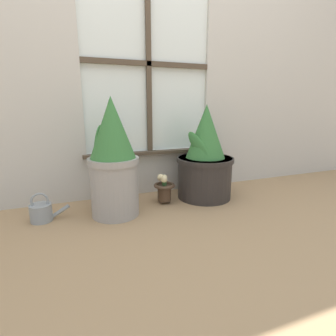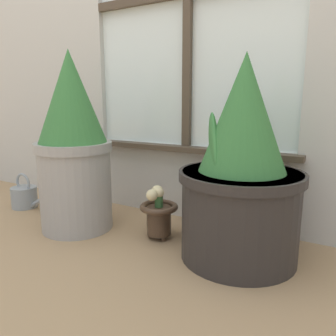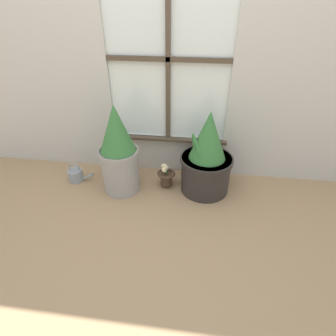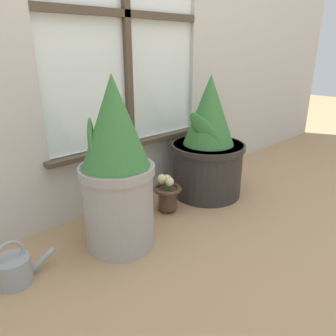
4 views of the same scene
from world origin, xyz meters
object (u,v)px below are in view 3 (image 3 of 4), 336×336
potted_plant_right (207,159)px  watering_can (76,175)px  potted_plant_left (118,152)px  flower_vase (166,175)px

potted_plant_right → watering_can: potted_plant_right is taller
potted_plant_left → flower_vase: 0.45m
potted_plant_left → flower_vase: size_ratio=3.52×
flower_vase → watering_can: (-0.80, -0.02, -0.05)m
potted_plant_left → flower_vase: bearing=12.6°
potted_plant_left → potted_plant_right: 0.70m
potted_plant_left → watering_can: 0.53m
potted_plant_right → flower_vase: potted_plant_right is taller
potted_plant_left → potted_plant_right: potted_plant_left is taller
potted_plant_left → watering_can: (-0.44, 0.06, -0.30)m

